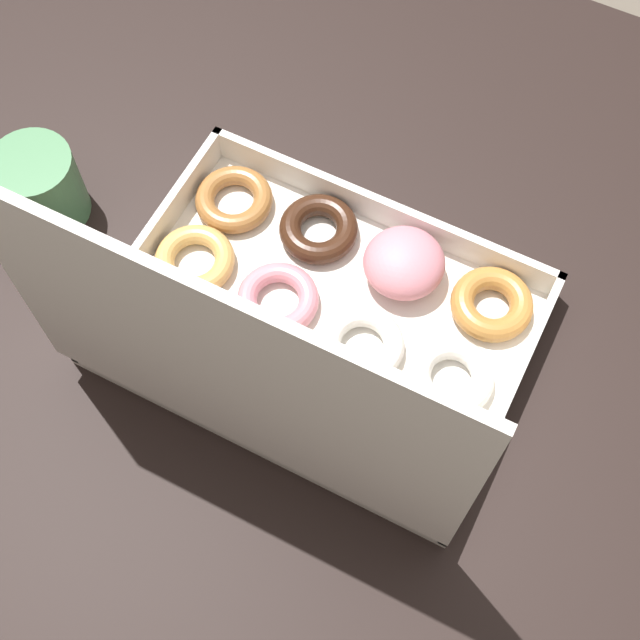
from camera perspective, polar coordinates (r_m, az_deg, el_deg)
The scene contains 4 objects.
ground_plane at distance 1.54m, azimuth -0.62°, elevation -10.92°, with size 8.00×8.00×0.00m, color #6B6054.
dining_table at distance 0.95m, azimuth -0.98°, elevation -0.83°, with size 1.14×1.01×0.71m.
donut_box at distance 0.80m, azimuth -0.76°, elevation -0.75°, with size 0.38×0.29×0.32m.
coffee_mug at distance 0.94m, azimuth -17.47°, elevation 8.21°, with size 0.08×0.08×0.08m.
Camera 1 is at (-0.20, 0.36, 1.49)m, focal length 50.00 mm.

